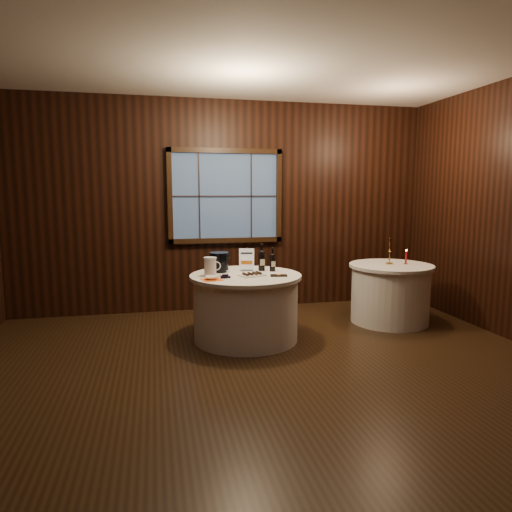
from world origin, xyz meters
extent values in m
plane|color=black|center=(0.00, 0.00, 0.00)|extent=(6.00, 6.00, 0.00)
cube|color=black|center=(0.00, 2.50, 1.50)|extent=(6.00, 0.02, 3.00)
cube|color=#3D5680|center=(0.00, 2.47, 1.65)|extent=(1.50, 0.01, 1.20)
cylinder|color=silver|center=(0.00, 1.00, 0.36)|extent=(1.20, 1.20, 0.73)
cylinder|color=silver|center=(0.00, 1.00, 0.75)|extent=(1.28, 1.28, 0.04)
cylinder|color=silver|center=(2.00, 1.30, 0.36)|extent=(1.00, 1.00, 0.73)
cylinder|color=silver|center=(2.00, 1.30, 0.75)|extent=(1.08, 1.08, 0.04)
cube|color=silver|center=(0.05, 1.20, 0.78)|extent=(0.16, 0.11, 0.01)
cube|color=silver|center=(0.05, 1.20, 0.92)|extent=(0.02, 0.02, 0.27)
cube|color=white|center=(0.05, 1.19, 0.92)|extent=(0.17, 0.04, 0.25)
cylinder|color=black|center=(0.24, 1.21, 0.88)|extent=(0.08, 0.08, 0.21)
sphere|color=black|center=(0.24, 1.21, 0.98)|extent=(0.08, 0.08, 0.08)
cylinder|color=black|center=(0.24, 1.21, 1.04)|extent=(0.03, 0.03, 0.10)
cylinder|color=black|center=(0.24, 1.21, 1.09)|extent=(0.03, 0.03, 0.02)
cube|color=beige|center=(0.24, 1.17, 0.88)|extent=(0.06, 0.00, 0.07)
cylinder|color=black|center=(0.35, 1.14, 0.86)|extent=(0.07, 0.07, 0.18)
sphere|color=black|center=(0.35, 1.14, 0.95)|extent=(0.07, 0.07, 0.07)
cylinder|color=black|center=(0.35, 1.14, 1.00)|extent=(0.03, 0.03, 0.08)
cylinder|color=black|center=(0.35, 1.14, 1.04)|extent=(0.03, 0.03, 0.02)
cube|color=beige|center=(0.35, 1.11, 0.86)|extent=(0.05, 0.01, 0.06)
cylinder|color=black|center=(-0.27, 1.22, 0.78)|extent=(0.17, 0.17, 0.03)
cylinder|color=black|center=(-0.27, 1.22, 0.89)|extent=(0.21, 0.21, 0.19)
cylinder|color=black|center=(-0.27, 1.22, 0.99)|extent=(0.23, 0.23, 0.02)
cube|color=white|center=(0.05, 0.89, 0.78)|extent=(0.33, 0.26, 0.02)
cube|color=black|center=(0.34, 0.81, 0.78)|extent=(0.20, 0.13, 0.02)
cylinder|color=#342412|center=(-0.34, 0.83, 0.79)|extent=(0.07, 0.02, 0.03)
cylinder|color=silver|center=(-0.41, 1.00, 0.87)|extent=(0.14, 0.14, 0.20)
cylinder|color=silver|center=(-0.41, 1.00, 0.98)|extent=(0.15, 0.15, 0.01)
torus|color=silver|center=(-0.34, 1.00, 0.88)|extent=(0.10, 0.01, 0.10)
cube|color=#FC5F15|center=(-0.42, 0.77, 0.77)|extent=(0.24, 0.24, 0.00)
imported|color=white|center=(-0.42, 0.77, 0.79)|extent=(0.14, 0.14, 0.03)
cylinder|color=gold|center=(1.98, 1.31, 0.78)|extent=(0.10, 0.10, 0.02)
cylinder|color=gold|center=(1.98, 1.31, 0.94)|extent=(0.02, 0.02, 0.31)
cylinder|color=gold|center=(1.98, 1.31, 1.11)|extent=(0.05, 0.05, 0.03)
cylinder|color=gold|center=(2.18, 1.26, 0.78)|extent=(0.05, 0.05, 0.01)
cylinder|color=#AC0D15|center=(2.18, 1.26, 0.86)|extent=(0.02, 0.02, 0.16)
sphere|color=#FFB23F|center=(2.18, 1.26, 0.96)|extent=(0.02, 0.02, 0.02)
camera|label=1|loc=(-1.00, -4.05, 1.71)|focal=32.00mm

